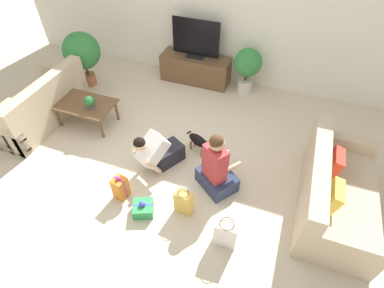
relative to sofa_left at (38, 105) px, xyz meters
name	(u,v)px	position (x,y,z in m)	size (l,w,h in m)	color
ground_plane	(162,163)	(2.40, -0.24, -0.30)	(16.00, 16.00, 0.00)	beige
wall_back	(216,13)	(2.40, 2.39, 1.00)	(8.40, 0.06, 2.60)	white
sofa_left	(38,105)	(0.00, 0.00, 0.00)	(0.88, 1.77, 0.83)	#C6B293
sofa_right	(334,193)	(4.81, -0.19, 0.00)	(0.88, 1.77, 0.83)	#C6B293
coffee_table	(85,106)	(0.83, 0.19, 0.08)	(0.97, 0.61, 0.42)	brown
tv_console	(196,69)	(2.12, 2.09, -0.03)	(1.37, 0.47, 0.53)	brown
tv	(196,41)	(2.12, 2.09, 0.57)	(0.92, 0.20, 0.74)	black
potted_plant_back_right	(247,66)	(3.15, 2.04, 0.28)	(0.52, 0.52, 0.90)	beige
potted_plant_corner_left	(82,52)	(0.14, 1.23, 0.40)	(0.69, 0.69, 1.07)	#A36042
person_kneeling	(158,151)	(2.39, -0.31, 0.02)	(0.63, 0.78, 0.74)	#23232D
person_sitting	(216,169)	(3.29, -0.38, 0.07)	(0.66, 0.63, 0.99)	#283351
dog	(201,142)	(2.89, 0.17, -0.06)	(0.52, 0.31, 0.34)	black
gift_box_a	(143,208)	(2.53, -1.11, -0.21)	(0.33, 0.33, 0.22)	#2D934C
gift_box_b	(120,187)	(2.13, -0.98, -0.12)	(0.21, 0.21, 0.40)	orange
gift_bag_a	(226,233)	(3.65, -1.16, -0.09)	(0.28, 0.18, 0.42)	white
gift_bag_b	(184,202)	(3.02, -0.91, -0.11)	(0.24, 0.16, 0.38)	#E5B74C
tabletop_plant	(90,102)	(1.01, 0.13, 0.24)	(0.17, 0.17, 0.22)	#4C4C51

